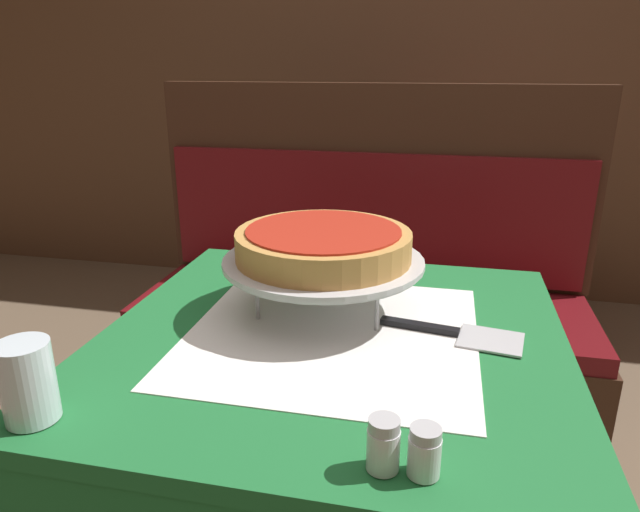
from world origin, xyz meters
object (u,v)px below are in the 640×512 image
Objects in this scene: deep_dish_pizza at (323,244)px; pepper_shaker at (424,452)px; pizza_server at (457,334)px; salt_shaker at (383,444)px; dining_table_rear at (476,201)px; napkin_holder at (315,244)px; condiment_caddy at (484,163)px; dining_table_front at (332,380)px; pizza_pan_stand at (323,263)px; water_glass_near at (28,382)px; booth_bench at (362,329)px.

deep_dish_pizza reaches higher than pepper_shaker.
pizza_server is 3.79× the size of salt_shaker.
deep_dish_pizza is at bearing 116.23° from pepper_shaker.
dining_table_rear is at bearing 86.27° from pizza_server.
napkin_holder is 1.43m from condiment_caddy.
condiment_caddy reaches higher than dining_table_front.
salt_shaker is 0.70× the size of napkin_holder.
pizza_pan_stand is 3.92× the size of napkin_holder.
water_glass_near is 1.67× the size of salt_shaker.
water_glass_near is (-0.32, -0.44, -0.08)m from deep_dish_pizza.
salt_shaker is (0.17, -0.44, -0.11)m from deep_dish_pizza.
pizza_pan_stand is at bearing -103.09° from dining_table_rear.
pizza_server is 0.48m from napkin_holder.
dining_table_front is 0.26m from deep_dish_pizza.
dining_table_rear is 1.92× the size of pizza_pan_stand.
dining_table_front is at bearing 44.57° from water_glass_near.
pizza_server is 2.27× the size of water_glass_near.
pizza_pan_stand is at bearing -103.51° from condiment_caddy.
dining_table_rear is (0.33, 1.68, -0.02)m from dining_table_front.
deep_dish_pizza is at bearing -74.14° from napkin_holder.
napkin_holder is at bearing 105.86° from deep_dish_pizza.
pizza_pan_stand reaches higher than dining_table_rear.
napkin_holder is (-0.25, 0.72, 0.01)m from salt_shaker.
napkin_holder is (-0.45, -1.30, 0.17)m from dining_table_rear.
pizza_pan_stand is 1.15× the size of deep_dish_pizza.
pepper_shaker is at bearing -96.50° from pizza_server.
pepper_shaker is 0.65× the size of napkin_holder.
water_glass_near is (-0.32, -0.44, -0.04)m from pizza_pan_stand.
water_glass_near is (-0.36, -0.35, 0.16)m from dining_table_front.
pizza_pan_stand reaches higher than napkin_holder.
pepper_shaker reaches higher than dining_table_front.
deep_dish_pizza is 0.48m from salt_shaker.
dining_table_front is 0.22m from pizza_pan_stand.
salt_shaker reaches higher than dining_table_rear.
condiment_caddy is (0.42, 0.84, 0.47)m from booth_bench.
pepper_shaker is 0.39× the size of condiment_caddy.
napkin_holder is (-0.12, 0.38, 0.15)m from dining_table_front.
dining_table_front is at bearing -101.18° from dining_table_rear.
pizza_server is 2.63× the size of napkin_holder.
pizza_server is (0.29, -0.85, 0.43)m from booth_bench.
booth_bench is 0.98m from deep_dish_pizza.
booth_bench is 23.78× the size of pepper_shaker.
booth_bench is (-0.40, -0.79, -0.30)m from dining_table_rear.
dining_table_front is 2.15× the size of pizza_pan_stand.
condiment_caddy is (0.71, 2.07, -0.02)m from water_glass_near.
napkin_holder is at bearing 105.86° from pizza_pan_stand.
pizza_pan_stand is 5.63× the size of salt_shaker.
condiment_caddy is (0.17, 2.07, 0.01)m from pepper_shaker.
booth_bench reaches higher than dining_table_rear.
pizza_server is at bearing 33.62° from water_glass_near.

